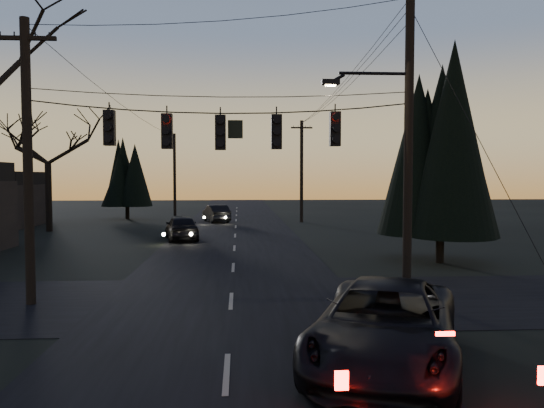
{
  "coord_description": "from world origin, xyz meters",
  "views": [
    {
      "loc": [
        0.25,
        -6.17,
        3.85
      ],
      "look_at": [
        1.23,
        9.51,
        3.03
      ],
      "focal_mm": 35.0,
      "sensor_mm": 36.0,
      "label": 1
    }
  ],
  "objects": [
    {
      "name": "main_road",
      "position": [
        0.0,
        20.0,
        0.01
      ],
      "size": [
        8.0,
        120.0,
        0.02
      ],
      "primitive_type": "cube",
      "color": "black",
      "rests_on": "ground"
    },
    {
      "name": "cross_road",
      "position": [
        0.0,
        10.0,
        0.01
      ],
      "size": [
        60.0,
        7.0,
        0.02
      ],
      "primitive_type": "cube",
      "color": "black",
      "rests_on": "ground"
    },
    {
      "name": "utility_pole_right",
      "position": [
        5.5,
        10.0,
        0.0
      ],
      "size": [
        5.0,
        0.3,
        10.0
      ],
      "primitive_type": null,
      "color": "black",
      "rests_on": "ground"
    },
    {
      "name": "utility_pole_left",
      "position": [
        -6.0,
        10.0,
        0.0
      ],
      "size": [
        1.8,
        0.3,
        8.5
      ],
      "primitive_type": null,
      "color": "black",
      "rests_on": "ground"
    },
    {
      "name": "utility_pole_far_r",
      "position": [
        5.5,
        38.0,
        0.0
      ],
      "size": [
        1.8,
        0.3,
        8.5
      ],
      "primitive_type": null,
      "color": "black",
      "rests_on": "ground"
    },
    {
      "name": "utility_pole_far_l",
      "position": [
        -6.0,
        46.0,
        0.0
      ],
      "size": [
        0.3,
        0.3,
        8.0
      ],
      "primitive_type": null,
      "color": "black",
      "rests_on": "ground"
    },
    {
      "name": "span_signal_assembly",
      "position": [
        -0.24,
        10.0,
        5.24
      ],
      "size": [
        11.5,
        0.44,
        1.59
      ],
      "color": "black",
      "rests_on": "ground"
    },
    {
      "name": "evergreen_right",
      "position": [
        9.17,
        16.73,
        4.9
      ],
      "size": [
        3.94,
        3.94,
        8.62
      ],
      "color": "black",
      "rests_on": "ground"
    },
    {
      "name": "bare_tree_dist",
      "position": [
        -13.0,
        31.63,
        6.65
      ],
      "size": [
        6.48,
        6.48,
        9.52
      ],
      "color": "black",
      "rests_on": "ground"
    },
    {
      "name": "evergreen_dist",
      "position": [
        -9.82,
        42.31,
        3.78
      ],
      "size": [
        3.62,
        3.62,
        6.39
      ],
      "color": "black",
      "rests_on": "ground"
    },
    {
      "name": "suv_near",
      "position": [
        3.2,
        4.21,
        0.83
      ],
      "size": [
        4.68,
        6.55,
        1.66
      ],
      "primitive_type": "imported",
      "rotation": [
        0.0,
        0.0,
        -0.36
      ],
      "color": "black",
      "rests_on": "ground"
    },
    {
      "name": "sedan_oncoming_a",
      "position": [
        -3.2,
        25.94,
        0.76
      ],
      "size": [
        2.62,
        4.71,
        1.51
      ],
      "primitive_type": "imported",
      "rotation": [
        0.0,
        0.0,
        3.34
      ],
      "color": "black",
      "rests_on": "ground"
    },
    {
      "name": "sedan_oncoming_b",
      "position": [
        -1.67,
        38.47,
        0.71
      ],
      "size": [
        2.66,
        4.59,
        1.43
      ],
      "primitive_type": "imported",
      "rotation": [
        0.0,
        0.0,
        3.42
      ],
      "color": "black",
      "rests_on": "ground"
    }
  ]
}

